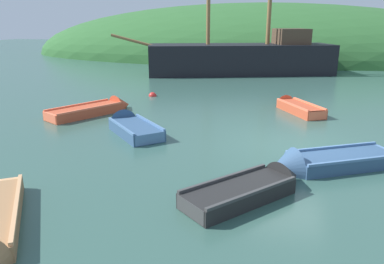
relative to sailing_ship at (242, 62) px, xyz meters
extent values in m
plane|color=#33564C|center=(3.83, -16.29, -0.86)|extent=(120.00, 120.00, 0.00)
ellipsoid|color=#2D602D|center=(-0.88, 14.86, -0.86)|extent=(52.71, 22.89, 11.45)
cube|color=black|center=(-0.13, -0.05, -0.18)|extent=(13.86, 7.95, 2.97)
cube|color=#997A51|center=(-0.13, -0.05, 1.25)|extent=(13.25, 7.50, 0.10)
cylinder|color=olive|center=(-7.58, -2.73, 1.60)|extent=(2.84, 1.19, 0.97)
cube|color=#4C3828|center=(3.41, 1.23, 1.85)|extent=(2.93, 3.13, 1.10)
cube|color=#C64C2D|center=(4.19, -11.74, -0.74)|extent=(2.09, 2.66, 0.49)
cone|color=#C64C2D|center=(3.37, -10.37, -0.74)|extent=(1.07, 1.00, 0.86)
cube|color=#FF6E48|center=(4.82, -12.80, -0.67)|extent=(0.76, 0.52, 0.34)
cube|color=#FF6E48|center=(3.96, -11.36, -0.56)|extent=(0.81, 0.58, 0.05)
cube|color=#FF6E48|center=(4.42, -12.13, -0.56)|extent=(0.81, 0.58, 0.05)
cube|color=#FF6E48|center=(4.55, -11.53, -0.47)|extent=(1.36, 2.19, 0.07)
cube|color=#FF6E48|center=(3.84, -11.95, -0.47)|extent=(1.36, 2.19, 0.07)
cube|color=#335175|center=(-1.33, -16.58, -0.74)|extent=(2.54, 2.53, 0.49)
cone|color=#335175|center=(-2.43, -15.50, -0.74)|extent=(1.20, 1.21, 1.08)
cube|color=#4F75A1|center=(-0.49, -17.41, -0.66)|extent=(0.80, 0.81, 0.34)
cube|color=#4F75A1|center=(-1.64, -16.28, -0.55)|extent=(0.86, 0.87, 0.05)
cube|color=#4F75A1|center=(-1.02, -16.88, -0.55)|extent=(0.86, 0.87, 0.05)
cube|color=#4F75A1|center=(-0.96, -16.21, -0.46)|extent=(1.77, 1.74, 0.07)
cube|color=#4F75A1|center=(-1.70, -16.96, -0.46)|extent=(1.77, 1.74, 0.07)
cube|color=black|center=(2.83, -20.52, -0.75)|extent=(2.42, 2.67, 0.47)
cone|color=black|center=(3.85, -19.25, -0.75)|extent=(1.16, 1.12, 0.96)
cube|color=#3B3B3B|center=(2.04, -21.50, -0.68)|extent=(0.79, 0.66, 0.33)
cube|color=#3B3B3B|center=(3.11, -20.17, -0.58)|extent=(0.84, 0.72, 0.05)
cube|color=#3B3B3B|center=(2.54, -20.88, -0.58)|extent=(0.84, 0.72, 0.05)
cube|color=#3B3B3B|center=(3.19, -20.82, -0.49)|extent=(1.66, 2.05, 0.07)
cube|color=#3B3B3B|center=(2.46, -20.23, -0.49)|extent=(1.66, 2.05, 0.07)
cube|color=#C64C2D|center=(-4.50, -14.60, -0.74)|extent=(2.37, 3.25, 0.49)
cone|color=#C64C2D|center=(-3.62, -12.88, -0.74)|extent=(1.25, 1.13, 1.02)
cube|color=#FF6E48|center=(-5.19, -15.93, -0.67)|extent=(0.91, 0.55, 0.34)
cube|color=#FF6E48|center=(-4.26, -14.11, -0.56)|extent=(0.96, 0.61, 0.05)
cube|color=#FF6E48|center=(-4.75, -15.08, -0.56)|extent=(0.96, 0.61, 0.05)
cube|color=#FF6E48|center=(-4.06, -14.82, -0.47)|extent=(1.46, 2.74, 0.07)
cube|color=#FF6E48|center=(-4.94, -14.37, -0.47)|extent=(1.46, 2.74, 0.07)
cube|color=tan|center=(-1.29, -22.49, -0.53)|extent=(1.84, 2.45, 0.07)
cube|color=#335175|center=(5.28, -17.75, -0.75)|extent=(3.13, 2.50, 0.46)
cone|color=#335175|center=(3.70, -18.70, -0.75)|extent=(1.18, 1.31, 1.09)
cube|color=#4F75A1|center=(4.84, -18.02, -0.58)|extent=(0.69, 1.00, 0.05)
cube|color=#4F75A1|center=(5.73, -17.49, -0.58)|extent=(0.69, 1.00, 0.05)
cube|color=#4F75A1|center=(5.01, -17.30, -0.49)|extent=(2.54, 1.55, 0.07)
cube|color=#4F75A1|center=(5.56, -18.21, -0.49)|extent=(2.54, 1.55, 0.07)
sphere|color=red|center=(-3.30, -9.88, -0.86)|extent=(0.41, 0.41, 0.41)
camera|label=1|loc=(3.80, -27.93, 2.94)|focal=34.69mm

